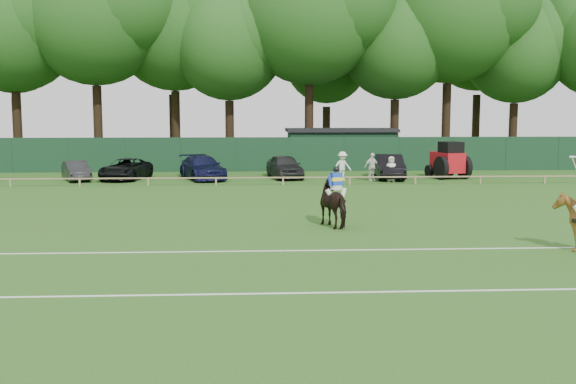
{
  "coord_description": "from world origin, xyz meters",
  "views": [
    {
      "loc": [
        -0.82,
        -21.98,
        4.44
      ],
      "look_at": [
        0.5,
        3.0,
        1.4
      ],
      "focal_mm": 42.0,
      "sensor_mm": 36.0,
      "label": 1
    }
  ],
  "objects": [
    {
      "name": "sedan_navy",
      "position": [
        -4.06,
        21.62,
        0.76
      ],
      "size": [
        3.73,
        5.64,
        1.52
      ],
      "primitive_type": "imported",
      "rotation": [
        0.0,
        0.0,
        0.34
      ],
      "color": "#13153D",
      "rests_on": "ground"
    },
    {
      "name": "hatch_grey",
      "position": [
        1.28,
        22.02,
        0.78
      ],
      "size": [
        2.61,
        4.8,
        1.55
      ],
      "primitive_type": "imported",
      "rotation": [
        0.0,
        0.0,
        0.18
      ],
      "color": "#2A2A2C",
      "rests_on": "ground"
    },
    {
      "name": "horse_dark",
      "position": [
        2.37,
        3.44,
        0.9
      ],
      "size": [
        1.71,
        2.33,
        1.79
      ],
      "primitive_type": "imported",
      "rotation": [
        0.0,
        0.0,
        3.54
      ],
      "color": "black",
      "rests_on": "ground"
    },
    {
      "name": "spectator_right",
      "position": [
        7.83,
        19.46,
        0.8
      ],
      "size": [
        0.8,
        0.54,
        1.59
      ],
      "primitive_type": "imported",
      "rotation": [
        0.0,
        0.0,
        0.05
      ],
      "color": "silver",
      "rests_on": "ground"
    },
    {
      "name": "utility_shed",
      "position": [
        6.0,
        30.0,
        1.54
      ],
      "size": [
        8.4,
        4.4,
        3.04
      ],
      "color": "#14331E",
      "rests_on": "ground"
    },
    {
      "name": "rider_dark",
      "position": [
        2.37,
        3.42,
        1.68
      ],
      "size": [
        0.91,
        0.56,
        1.41
      ],
      "rotation": [
        0.0,
        0.0,
        3.54
      ],
      "color": "silver",
      "rests_on": "ground"
    },
    {
      "name": "spectator_left",
      "position": [
        4.89,
        20.42,
        0.92
      ],
      "size": [
        1.34,
        1.01,
        1.84
      ],
      "primitive_type": "imported",
      "rotation": [
        0.0,
        0.0,
        0.31
      ],
      "color": "white",
      "rests_on": "ground"
    },
    {
      "name": "tractor",
      "position": [
        12.01,
        21.35,
        1.14
      ],
      "size": [
        2.54,
        3.24,
        2.42
      ],
      "rotation": [
        0.0,
        0.0,
        0.24
      ],
      "color": "red",
      "rests_on": "ground"
    },
    {
      "name": "sedan_grey",
      "position": [
        -12.02,
        21.24,
        0.62
      ],
      "size": [
        2.73,
        3.97,
        1.24
      ],
      "primitive_type": "imported",
      "rotation": [
        0.0,
        0.0,
        0.42
      ],
      "color": "#29292B",
      "rests_on": "ground"
    },
    {
      "name": "tree_row",
      "position": [
        2.0,
        35.0,
        0.0
      ],
      "size": [
        96.0,
        12.0,
        21.0
      ],
      "primitive_type": null,
      "color": "#26561C",
      "rests_on": "ground"
    },
    {
      "name": "pitch_rail",
      "position": [
        0.0,
        18.0,
        0.45
      ],
      "size": [
        62.1,
        0.1,
        0.5
      ],
      "color": "#997F5B",
      "rests_on": "ground"
    },
    {
      "name": "perimeter_fence",
      "position": [
        0.0,
        27.0,
        1.25
      ],
      "size": [
        92.08,
        0.08,
        2.5
      ],
      "color": "#14351E",
      "rests_on": "ground"
    },
    {
      "name": "suv_black",
      "position": [
        -8.98,
        21.69,
        0.68
      ],
      "size": [
        3.11,
        5.2,
        1.35
      ],
      "primitive_type": "imported",
      "rotation": [
        0.0,
        0.0,
        -0.19
      ],
      "color": "black",
      "rests_on": "ground"
    },
    {
      "name": "spectator_mid",
      "position": [
        6.72,
        20.12,
        0.88
      ],
      "size": [
        1.12,
        0.77,
        1.76
      ],
      "primitive_type": "imported",
      "rotation": [
        0.0,
        0.0,
        0.36
      ],
      "color": "white",
      "rests_on": "ground"
    },
    {
      "name": "estate_black",
      "position": [
        8.07,
        21.3,
        0.79
      ],
      "size": [
        2.08,
        4.91,
        1.58
      ],
      "primitive_type": "imported",
      "rotation": [
        0.0,
        0.0,
        -0.09
      ],
      "color": "black",
      "rests_on": "ground"
    },
    {
      "name": "ground",
      "position": [
        0.0,
        0.0,
        0.0
      ],
      "size": [
        160.0,
        160.0,
        0.0
      ],
      "primitive_type": "plane",
      "color": "#1E4C14",
      "rests_on": "ground"
    },
    {
      "name": "pitch_lines",
      "position": [
        0.0,
        -3.5,
        0.01
      ],
      "size": [
        60.0,
        5.1,
        0.01
      ],
      "color": "silver",
      "rests_on": "ground"
    }
  ]
}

